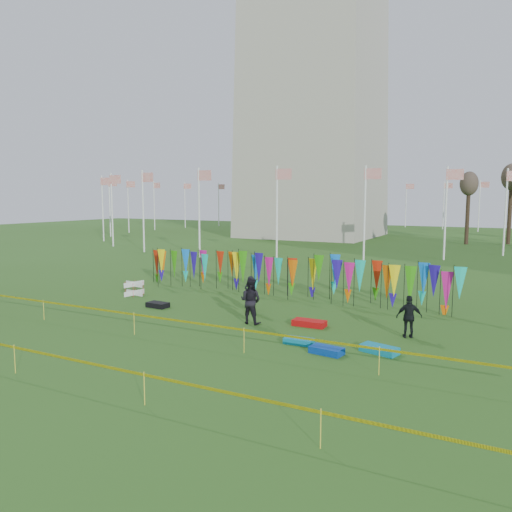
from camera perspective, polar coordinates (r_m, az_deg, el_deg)
The scene contains 14 objects.
ground at distance 21.33m, azimuth -5.53°, elevation -7.95°, with size 160.00×160.00×0.00m, color #284E16.
flagpole_ring at distance 69.99m, azimuth 6.57°, elevation 5.56°, with size 57.40×56.16×8.00m.
banner_row at distance 26.97m, azimuth 3.17°, elevation -1.83°, with size 18.64×0.64×2.26m.
caution_tape_near at distance 19.30m, azimuth -10.21°, elevation -7.21°, with size 26.00×0.02×0.90m.
caution_tape_far at distance 15.79m, azimuth -21.74°, elevation -10.76°, with size 26.00×0.02×0.90m.
box_kite at distance 28.34m, azimuth -13.75°, elevation -3.63°, with size 0.71×0.71×0.78m.
person_left at distance 23.44m, azimuth -0.61°, elevation -4.38°, with size 0.64×0.47×1.75m, color black.
person_mid at distance 21.41m, azimuth -0.62°, elevation -5.14°, with size 0.96×0.59×1.98m, color black.
person_right at distance 20.18m, azimuth 17.11°, elevation -6.65°, with size 0.97×0.55×1.65m, color black.
kite_bag_turquoise at distance 18.76m, azimuth 4.92°, elevation -9.66°, with size 1.07×0.54×0.21m, color #0B81AC.
kite_bag_blue at distance 17.75m, azimuth 8.08°, elevation -10.63°, with size 1.14×0.59×0.24m, color #0A3CA6.
kite_bag_red at distance 21.29m, azimuth 6.11°, elevation -7.63°, with size 1.38×0.63×0.25m, color red.
kite_bag_black at distance 25.14m, azimuth -11.16°, elevation -5.49°, with size 1.07×0.62×0.25m, color black.
kite_bag_teal at distance 18.19m, azimuth 13.92°, elevation -10.32°, with size 1.28×0.61×0.25m, color #0B85A6.
Camera 1 is at (11.38, -17.21, 5.40)m, focal length 35.00 mm.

